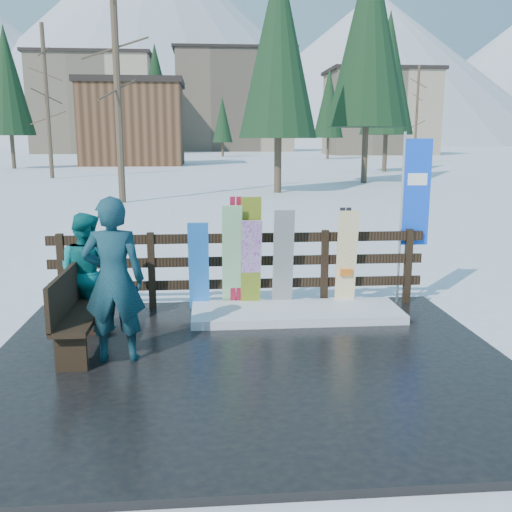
{
  "coord_description": "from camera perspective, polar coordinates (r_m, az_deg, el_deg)",
  "views": [
    {
      "loc": [
        -0.45,
        -6.13,
        2.56
      ],
      "look_at": [
        0.15,
        1.0,
        1.1
      ],
      "focal_mm": 40.0,
      "sensor_mm": 36.0,
      "label": 1
    }
  ],
  "objects": [
    {
      "name": "ground",
      "position": [
        6.65,
        -0.59,
        -11.09
      ],
      "size": [
        700.0,
        700.0,
        0.0
      ],
      "primitive_type": "plane",
      "color": "white",
      "rests_on": "ground"
    },
    {
      "name": "deck",
      "position": [
        6.64,
        -0.59,
        -10.77
      ],
      "size": [
        6.0,
        5.0,
        0.08
      ],
      "primitive_type": "cube",
      "color": "black",
      "rests_on": "ground"
    },
    {
      "name": "fence",
      "position": [
        8.53,
        -1.69,
        -0.79
      ],
      "size": [
        5.6,
        0.1,
        1.15
      ],
      "color": "black",
      "rests_on": "deck"
    },
    {
      "name": "snow_patch",
      "position": [
        8.19,
        4.06,
        -5.68
      ],
      "size": [
        2.97,
        1.0,
        0.12
      ],
      "primitive_type": "cube",
      "color": "white",
      "rests_on": "deck"
    },
    {
      "name": "bench",
      "position": [
        7.07,
        -17.66,
        -5.16
      ],
      "size": [
        0.41,
        1.5,
        0.97
      ],
      "color": "black",
      "rests_on": "deck"
    },
    {
      "name": "snowboard_0",
      "position": [
        8.31,
        -5.74,
        -1.09
      ],
      "size": [
        0.29,
        0.35,
        1.35
      ],
      "primitive_type": "cube",
      "rotation": [
        0.24,
        0.0,
        0.0
      ],
      "color": "blue",
      "rests_on": "deck"
    },
    {
      "name": "snowboard_1",
      "position": [
        8.29,
        -2.42,
        -0.23
      ],
      "size": [
        0.28,
        0.42,
        1.58
      ],
      "primitive_type": "cube",
      "rotation": [
        0.25,
        0.0,
        0.0
      ],
      "color": "white",
      "rests_on": "deck"
    },
    {
      "name": "snowboard_2",
      "position": [
        8.29,
        -0.52,
        0.18
      ],
      "size": [
        0.29,
        0.23,
        1.69
      ],
      "primitive_type": "cube",
      "rotation": [
        0.12,
        0.0,
        0.0
      ],
      "color": "#C5E520",
      "rests_on": "deck"
    },
    {
      "name": "snowboard_3",
      "position": [
        8.32,
        -0.5,
        -0.91
      ],
      "size": [
        0.29,
        0.42,
        1.37
      ],
      "primitive_type": "cube",
      "rotation": [
        0.28,
        0.0,
        0.0
      ],
      "color": "white",
      "rests_on": "deck"
    },
    {
      "name": "snowboard_4",
      "position": [
        8.36,
        2.74,
        -0.42
      ],
      "size": [
        0.3,
        0.25,
        1.5
      ],
      "primitive_type": "cube",
      "rotation": [
        0.15,
        0.0,
        0.0
      ],
      "color": "black",
      "rests_on": "deck"
    },
    {
      "name": "snowboard_5",
      "position": [
        8.53,
        9.04,
        -0.37
      ],
      "size": [
        0.3,
        0.18,
        1.48
      ],
      "primitive_type": "cube",
      "rotation": [
        0.11,
        0.0,
        0.0
      ],
      "color": "white",
      "rests_on": "deck"
    },
    {
      "name": "ski_pair_a",
      "position": [
        8.35,
        -2.03,
        0.23
      ],
      "size": [
        0.16,
        0.17,
        1.69
      ],
      "color": "#A41431",
      "rests_on": "deck"
    },
    {
      "name": "ski_pair_b",
      "position": [
        8.59,
        8.63,
        -0.14
      ],
      "size": [
        0.17,
        0.25,
        1.52
      ],
      "color": "black",
      "rests_on": "deck"
    },
    {
      "name": "rental_flag",
      "position": [
        8.97,
        15.41,
        5.53
      ],
      "size": [
        0.45,
        0.04,
        2.6
      ],
      "color": "silver",
      "rests_on": "deck"
    },
    {
      "name": "person_front",
      "position": [
        6.58,
        -14.04,
        -2.34
      ],
      "size": [
        0.69,
        0.45,
        1.88
      ],
      "primitive_type": "imported",
      "rotation": [
        0.0,
        0.0,
        3.14
      ],
      "color": "#184E4C",
      "rests_on": "deck"
    },
    {
      "name": "person_back",
      "position": [
        7.77,
        -16.6,
        -1.55
      ],
      "size": [
        0.94,
        0.87,
        1.57
      ],
      "primitive_type": "imported",
      "rotation": [
        0.0,
        0.0,
        2.69
      ],
      "color": "#0B6565",
      "rests_on": "deck"
    },
    {
      "name": "resort_buildings",
      "position": [
        121.76,
        -4.27,
        14.91
      ],
      "size": [
        73.0,
        87.6,
        22.6
      ],
      "color": "tan",
      "rests_on": "ground"
    },
    {
      "name": "trees",
      "position": [
        53.56,
        -1.29,
        15.14
      ],
      "size": [
        42.28,
        68.71,
        13.25
      ],
      "color": "#382B1E",
      "rests_on": "ground"
    },
    {
      "name": "mountains",
      "position": [
        338.06,
        -6.88,
        19.55
      ],
      "size": [
        520.0,
        260.0,
        120.0
      ],
      "color": "white",
      "rests_on": "ground"
    }
  ]
}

